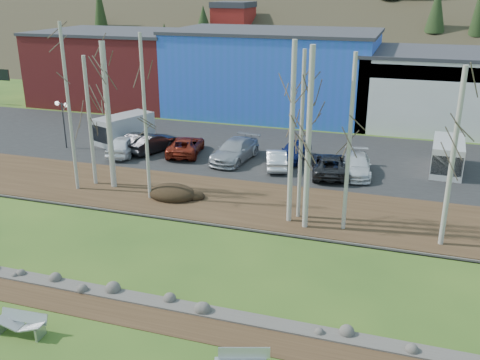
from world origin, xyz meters
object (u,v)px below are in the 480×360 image
(car_0, at_px, (124,145))
(car_4, at_px, (294,151))
(car_1, at_px, (142,142))
(car_6, at_px, (329,164))
(car_7, at_px, (356,165))
(car_2, at_px, (186,146))
(car_3, at_px, (235,150))
(van_grey, at_px, (122,129))
(car_5, at_px, (276,159))
(street_lamp, at_px, (63,112))
(car_8, at_px, (153,143))
(van_white, at_px, (447,157))
(bench_damaged, at_px, (22,324))

(car_0, relative_size, car_4, 1.06)
(car_1, xyz_separation_m, car_6, (14.87, -1.03, -0.02))
(car_7, bearing_deg, car_2, 169.54)
(car_2, bearing_deg, car_6, 162.61)
(car_3, bearing_deg, van_grey, 176.01)
(car_4, bearing_deg, car_1, -166.97)
(car_4, bearing_deg, car_3, -153.97)
(car_3, relative_size, van_grey, 1.00)
(car_3, relative_size, car_5, 1.35)
(car_1, xyz_separation_m, car_5, (11.04, -0.77, -0.06))
(street_lamp, relative_size, car_8, 0.85)
(car_6, xyz_separation_m, van_white, (7.69, 3.12, 0.37))
(car_6, bearing_deg, bench_damaged, 58.12)
(street_lamp, bearing_deg, bench_damaged, -42.70)
(car_6, distance_m, car_8, 14.00)
(van_grey, bearing_deg, van_white, 21.72)
(van_white, bearing_deg, car_4, -173.15)
(bench_damaged, relative_size, car_0, 0.44)
(bench_damaged, bearing_deg, car_6, 65.62)
(car_2, height_order, car_5, car_2)
(car_1, relative_size, van_white, 0.87)
(car_2, xyz_separation_m, car_5, (7.45, -1.03, -0.02))
(car_5, relative_size, van_white, 0.80)
(car_3, distance_m, van_grey, 10.75)
(car_2, bearing_deg, car_5, 161.24)
(street_lamp, relative_size, car_2, 0.76)
(bench_damaged, bearing_deg, van_white, 53.65)
(car_0, height_order, car_3, car_3)
(car_4, xyz_separation_m, van_white, (10.67, 0.75, 0.36))
(car_2, bearing_deg, van_grey, -25.24)
(car_0, relative_size, car_5, 1.11)
(car_5, height_order, car_6, car_6)
(car_1, bearing_deg, street_lamp, 30.16)
(car_3, relative_size, car_6, 1.06)
(car_6, distance_m, car_7, 1.84)
(car_1, xyz_separation_m, car_4, (11.90, 1.35, -0.01))
(car_0, bearing_deg, street_lamp, -13.61)
(car_0, distance_m, van_grey, 3.81)
(car_7, bearing_deg, van_grey, 165.90)
(van_white, bearing_deg, car_7, -153.14)
(car_0, relative_size, car_6, 0.87)
(street_lamp, xyz_separation_m, car_6, (21.08, 0.12, -2.22))
(car_4, distance_m, car_7, 5.11)
(van_white, xyz_separation_m, van_grey, (-25.40, -0.20, 0.01))
(car_0, height_order, car_4, car_0)
(bench_damaged, relative_size, car_4, 0.47)
(bench_damaged, distance_m, car_6, 22.88)
(car_0, distance_m, car_5, 11.92)
(car_1, height_order, car_7, car_1)
(car_6, bearing_deg, car_8, -15.01)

